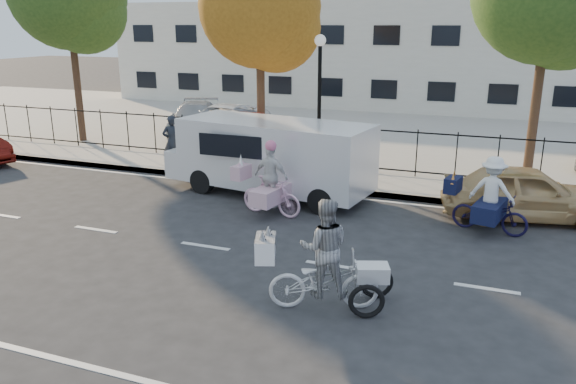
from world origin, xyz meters
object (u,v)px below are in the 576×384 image
at_px(lamppost, 320,79).
at_px(zebra_trike, 324,267).
at_px(lot_car_a, 195,118).
at_px(white_van, 271,155).
at_px(lot_car_c, 226,125).
at_px(unicorn_bike, 270,188).
at_px(bull_bike, 490,202).
at_px(gold_sedan, 526,193).
at_px(pedestrian, 173,142).
at_px(lot_car_b, 223,122).

bearing_deg(lamppost, zebra_trike, -71.76).
relative_size(zebra_trike, lot_car_a, 0.51).
xyz_separation_m(white_van, lot_car_c, (-4.51, 6.04, -0.40)).
relative_size(unicorn_bike, lot_car_c, 0.52).
height_order(bull_bike, lot_car_a, bull_bike).
height_order(gold_sedan, pedestrian, pedestrian).
bearing_deg(white_van, lot_car_c, 135.74).
bearing_deg(zebra_trike, lot_car_b, 14.15).
height_order(white_van, gold_sedan, white_van).
height_order(lamppost, white_van, lamppost).
height_order(zebra_trike, lot_car_b, zebra_trike).
height_order(unicorn_bike, bull_bike, unicorn_bike).
relative_size(lamppost, bull_bike, 2.11).
relative_size(unicorn_bike, gold_sedan, 0.49).
xyz_separation_m(white_van, pedestrian, (-4.01, 1.18, -0.15)).
height_order(lot_car_a, lot_car_b, lot_car_b).
xyz_separation_m(bull_bike, lot_car_c, (-10.52, 7.07, 0.05)).
relative_size(unicorn_bike, white_van, 0.32).
bearing_deg(lot_car_c, lamppost, -12.18).
distance_m(white_van, lot_car_c, 7.55).
bearing_deg(lot_car_c, unicorn_bike, -34.34).
relative_size(gold_sedan, pedestrian, 2.30).
relative_size(gold_sedan, lot_car_a, 0.89).
bearing_deg(lot_car_a, bull_bike, -53.51).
bearing_deg(lot_car_b, gold_sedan, -21.78).
xyz_separation_m(lamppost, unicorn_bike, (0.04, -4.27, -2.38)).
bearing_deg(gold_sedan, bull_bike, 135.41).
bearing_deg(pedestrian, zebra_trike, 106.80).
distance_m(bull_bike, lot_car_a, 14.68).
relative_size(gold_sedan, lot_car_b, 0.82).
height_order(white_van, lot_car_b, white_van).
bearing_deg(white_van, zebra_trike, -51.16).
bearing_deg(lot_car_a, lot_car_b, -39.01).
distance_m(white_van, lot_car_b, 7.93).
bearing_deg(bull_bike, lot_car_c, 68.61).
bearing_deg(lot_car_a, gold_sedan, -47.51).
xyz_separation_m(lamppost, pedestrian, (-4.62, -1.39, -2.07)).
bearing_deg(lot_car_b, pedestrian, -75.74).
distance_m(lamppost, lot_car_c, 6.61).
bearing_deg(zebra_trike, pedestrian, 26.45).
bearing_deg(pedestrian, lot_car_a, -96.35).
bearing_deg(white_van, gold_sedan, 11.26).
xyz_separation_m(lamppost, lot_car_b, (-5.40, 3.74, -2.27)).
bearing_deg(lot_car_b, unicorn_bike, -50.17).
height_order(gold_sedan, lot_car_a, lot_car_a).
distance_m(bull_bike, white_van, 6.11).
xyz_separation_m(zebra_trike, bull_bike, (2.57, 4.97, -0.03)).
relative_size(white_van, lot_car_c, 1.64).
distance_m(gold_sedan, pedestrian, 10.90).
relative_size(unicorn_bike, pedestrian, 1.12).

